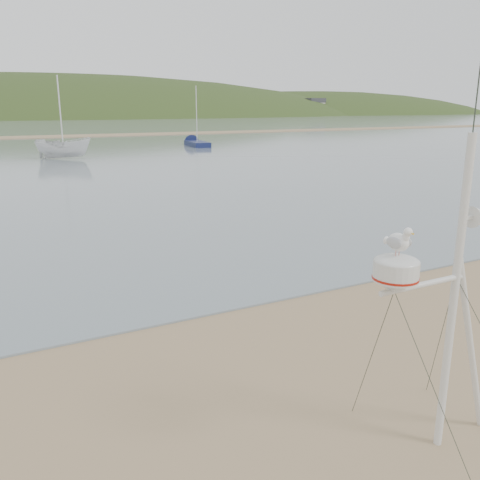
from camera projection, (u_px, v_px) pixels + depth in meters
name	position (u px, v px, depth m)	size (l,w,h in m)	color
hill_ridge	(19.00, 164.00, 219.15)	(620.00, 180.00, 80.00)	#253515
mast_rig	(446.00, 365.00, 5.88)	(2.01, 2.15, 4.55)	silver
boat_white	(62.00, 131.00, 39.33)	(1.63, 1.67, 4.33)	silver
sailboat_blue_far	(193.00, 143.00, 54.26)	(2.60, 6.80, 6.60)	#141B46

